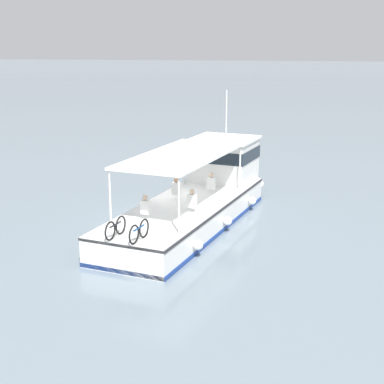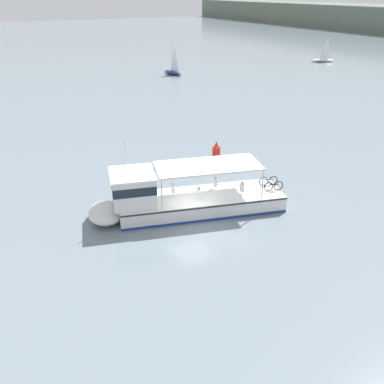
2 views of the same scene
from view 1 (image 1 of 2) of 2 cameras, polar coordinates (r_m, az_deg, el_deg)
ground_plane at (r=25.31m, az=-2.44°, el=-2.66°), size 400.00×400.00×0.00m
ferry_main at (r=25.22m, az=0.92°, el=-0.31°), size 6.06×13.07×5.32m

